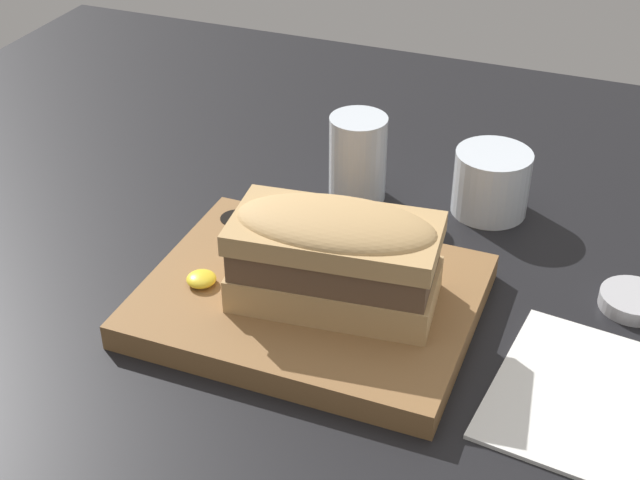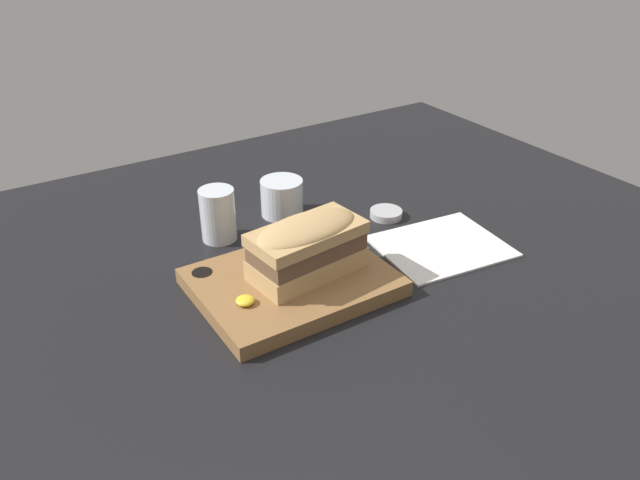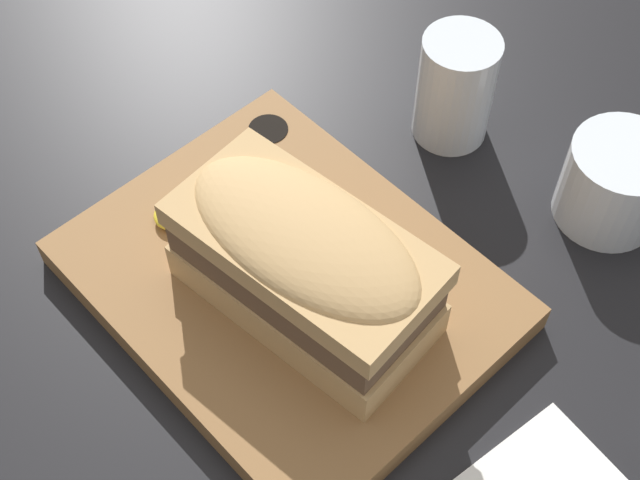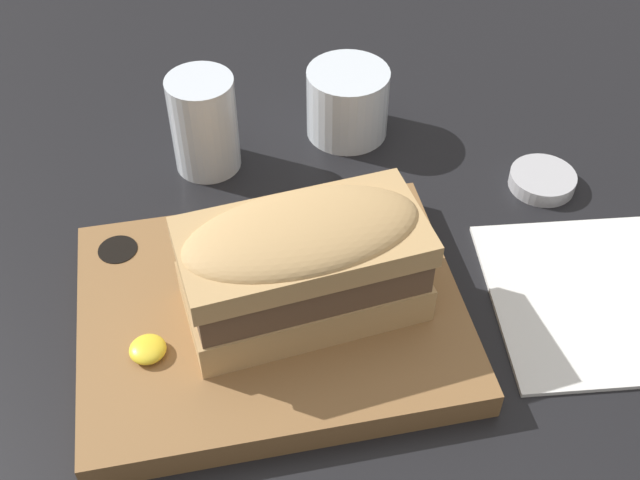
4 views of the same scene
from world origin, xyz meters
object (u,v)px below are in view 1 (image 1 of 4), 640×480
(serving_board, at_px, (310,299))
(napkin, at_px, (630,411))
(sandwich, at_px, (335,252))
(condiment_dish, at_px, (633,301))
(wine_glass, at_px, (491,185))
(water_glass, at_px, (358,163))

(serving_board, bearing_deg, napkin, -5.85)
(sandwich, xyz_separation_m, condiment_dish, (0.25, 0.12, -0.07))
(sandwich, xyz_separation_m, napkin, (0.26, -0.02, -0.07))
(sandwich, height_order, wine_glass, sandwich)
(sandwich, bearing_deg, condiment_dish, 25.42)
(serving_board, distance_m, condiment_dish, 0.30)
(serving_board, xyz_separation_m, condiment_dish, (0.28, 0.11, -0.01))
(napkin, relative_size, condiment_dish, 3.79)
(sandwich, relative_size, wine_glass, 2.31)
(sandwich, bearing_deg, water_glass, 104.28)
(water_glass, bearing_deg, wine_glass, 9.35)
(serving_board, bearing_deg, condiment_dish, 22.44)
(sandwich, height_order, water_glass, sandwich)
(napkin, bearing_deg, sandwich, 174.60)
(water_glass, xyz_separation_m, wine_glass, (0.14, 0.02, -0.01))
(water_glass, distance_m, napkin, 0.40)
(serving_board, xyz_separation_m, water_glass, (-0.03, 0.21, 0.03))
(sandwich, bearing_deg, napkin, -5.40)
(sandwich, bearing_deg, wine_glass, 69.57)
(sandwich, height_order, napkin, sandwich)
(sandwich, distance_m, water_glass, 0.22)
(serving_board, height_order, sandwich, sandwich)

